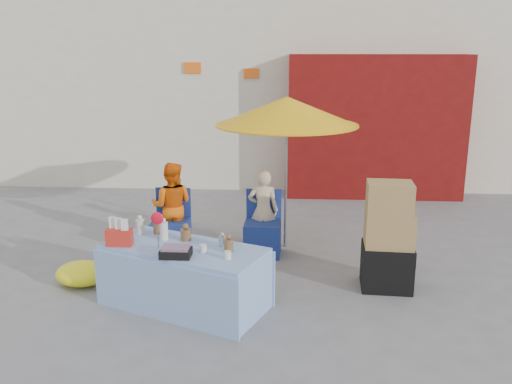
# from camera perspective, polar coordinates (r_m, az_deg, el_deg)

# --- Properties ---
(ground) EXTENTS (80.00, 80.00, 0.00)m
(ground) POSITION_cam_1_polar(r_m,az_deg,el_deg) (6.41, -2.38, -10.04)
(ground) COLOR slate
(ground) RESTS_ON ground
(backdrop) EXTENTS (14.00, 8.00, 7.80)m
(backdrop) POSITION_cam_1_polar(r_m,az_deg,el_deg) (13.30, 3.21, 16.59)
(backdrop) COLOR silver
(backdrop) RESTS_ON ground
(market_table) EXTENTS (1.94, 1.44, 1.06)m
(market_table) POSITION_cam_1_polar(r_m,az_deg,el_deg) (5.91, -7.58, -8.70)
(market_table) COLOR #8AB0DC
(market_table) RESTS_ON ground
(chair_left) EXTENTS (0.49, 0.48, 0.85)m
(chair_left) POSITION_cam_1_polar(r_m,az_deg,el_deg) (7.48, -8.93, -4.37)
(chair_left) COLOR navy
(chair_left) RESTS_ON ground
(chair_right) EXTENTS (0.49, 0.48, 0.85)m
(chair_right) POSITION_cam_1_polar(r_m,az_deg,el_deg) (7.32, 0.71, -4.62)
(chair_right) COLOR navy
(chair_right) RESTS_ON ground
(vendor_orange) EXTENTS (0.60, 0.48, 1.22)m
(vendor_orange) POSITION_cam_1_polar(r_m,az_deg,el_deg) (7.50, -8.83, -1.48)
(vendor_orange) COLOR orange
(vendor_orange) RESTS_ON ground
(vendor_beige) EXTENTS (0.42, 0.28, 1.14)m
(vendor_beige) POSITION_cam_1_polar(r_m,az_deg,el_deg) (7.35, 0.76, -1.97)
(vendor_beige) COLOR beige
(vendor_beige) RESTS_ON ground
(umbrella) EXTENTS (1.90, 1.90, 2.09)m
(umbrella) POSITION_cam_1_polar(r_m,az_deg,el_deg) (7.22, 3.26, 8.44)
(umbrella) COLOR gray
(umbrella) RESTS_ON ground
(box_stack) EXTENTS (0.60, 0.50, 1.27)m
(box_stack) POSITION_cam_1_polar(r_m,az_deg,el_deg) (6.37, 13.73, -4.95)
(box_stack) COLOR black
(box_stack) RESTS_ON ground
(tarp_bundle) EXTENTS (0.67, 0.55, 0.28)m
(tarp_bundle) POSITION_cam_1_polar(r_m,az_deg,el_deg) (6.75, -17.82, -8.16)
(tarp_bundle) COLOR #FFF61A
(tarp_bundle) RESTS_ON ground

